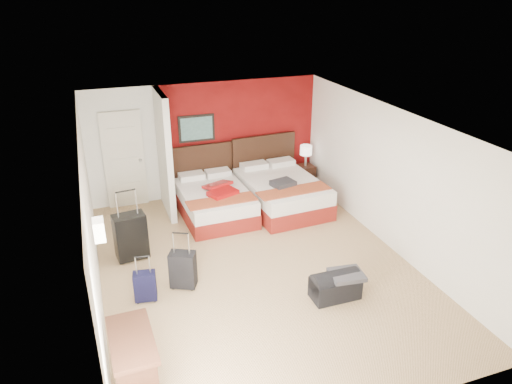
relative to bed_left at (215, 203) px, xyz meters
name	(u,v)px	position (x,y,z in m)	size (l,w,h in m)	color
ground	(256,266)	(0.15, -2.10, -0.28)	(6.50, 6.50, 0.00)	tan
room_walls	(153,178)	(-1.26, -0.68, 0.98)	(5.02, 6.52, 2.50)	white
red_accent_panel	(239,137)	(0.90, 1.13, 0.97)	(3.50, 0.04, 2.50)	maroon
partition_wall	(165,155)	(-0.85, 0.51, 0.97)	(0.12, 1.20, 2.50)	silver
entry_door	(124,160)	(-1.60, 1.10, 0.74)	(0.82, 0.06, 2.05)	silver
bed_left	(215,203)	(0.00, 0.00, 0.00)	(1.31, 1.87, 0.56)	white
bed_right	(282,193)	(1.44, -0.08, 0.03)	(1.45, 2.07, 0.62)	white
red_suitcase_open	(220,189)	(0.10, -0.10, 0.33)	(0.55, 0.75, 0.09)	#A30E0F
jacket_bundle	(283,183)	(1.34, -0.38, 0.39)	(0.44, 0.35, 0.11)	#313136
nightstand	(305,176)	(2.35, 0.72, -0.02)	(0.38, 0.38, 0.53)	#321910
table_lamp	(306,156)	(2.35, 0.72, 0.49)	(0.27, 0.27, 0.48)	white
suitcase_black	(131,238)	(-1.77, -1.12, 0.12)	(0.53, 0.33, 0.80)	black
suitcase_charcoal	(183,271)	(-1.12, -2.26, 0.01)	(0.39, 0.24, 0.58)	black
suitcase_navy	(145,288)	(-1.72, -2.42, -0.05)	(0.33, 0.20, 0.45)	black
duffel_bag	(335,287)	(0.99, -3.30, -0.10)	(0.73, 0.39, 0.37)	black
jacket_draped	(347,275)	(1.14, -3.35, 0.12)	(0.49, 0.42, 0.07)	#3E3D43
desk	(135,365)	(-2.06, -4.16, 0.12)	(0.48, 0.96, 0.80)	black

